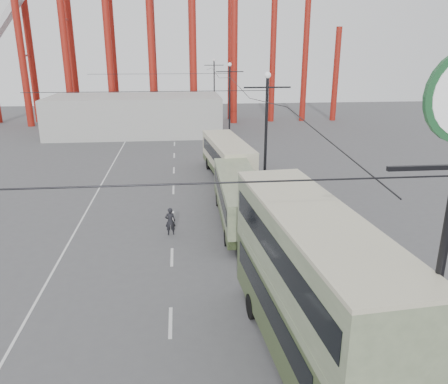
{
  "coord_description": "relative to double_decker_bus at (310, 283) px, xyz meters",
  "views": [
    {
      "loc": [
        -0.39,
        -11.58,
        10.72
      ],
      "look_at": [
        2.04,
        11.9,
        3.0
      ],
      "focal_mm": 35.0,
      "sensor_mm": 36.0,
      "label": 1
    }
  ],
  "objects": [
    {
      "name": "single_decker_cream",
      "position": [
        -0.15,
        24.09,
        -1.35
      ],
      "size": [
        3.7,
        10.79,
        3.29
      ],
      "rotation": [
        0.0,
        0.0,
        0.1
      ],
      "color": "beige",
      "rests_on": "ground"
    },
    {
      "name": "lamp_post_mid",
      "position": [
        1.74,
        16.86,
        1.47
      ],
      "size": [
        3.2,
        0.44,
        9.32
      ],
      "color": "black",
      "rests_on": "ground"
    },
    {
      "name": "road_markings",
      "position": [
        -4.72,
        18.56,
        -3.2
      ],
      "size": [
        12.52,
        120.0,
        0.01
      ],
      "color": "silver",
      "rests_on": "ground"
    },
    {
      "name": "single_decker_green",
      "position": [
        -0.58,
        13.56,
        -1.52
      ],
      "size": [
        2.61,
        10.65,
        3.0
      ],
      "rotation": [
        0.0,
        0.0,
        -0.02
      ],
      "color": "#6B7A59",
      "rests_on": "ground"
    },
    {
      "name": "lamp_post_distant",
      "position": [
        1.74,
        60.86,
        1.47
      ],
      "size": [
        3.2,
        0.44,
        9.32
      ],
      "color": "black",
      "rests_on": "ground"
    },
    {
      "name": "pedestrian",
      "position": [
        -4.96,
        11.94,
        -2.35
      ],
      "size": [
        0.67,
        0.47,
        1.73
      ],
      "primitive_type": "imported",
      "rotation": [
        0.0,
        0.0,
        3.24
      ],
      "color": "black",
      "rests_on": "ground"
    },
    {
      "name": "double_decker_bus",
      "position": [
        0.0,
        0.0,
        0.0
      ],
      "size": [
        3.57,
        10.85,
        5.73
      ],
      "rotation": [
        0.0,
        0.0,
        0.08
      ],
      "color": "#3B4927",
      "rests_on": "ground"
    },
    {
      "name": "lamp_post_far",
      "position": [
        1.74,
        38.86,
        1.47
      ],
      "size": [
        3.2,
        0.44,
        9.32
      ],
      "color": "black",
      "rests_on": "ground"
    },
    {
      "name": "fairground_shed",
      "position": [
        -9.86,
        45.86,
        -0.71
      ],
      "size": [
        22.0,
        10.0,
        5.0
      ],
      "primitive_type": "cube",
      "color": "#ACACA6",
      "rests_on": "ground"
    }
  ]
}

